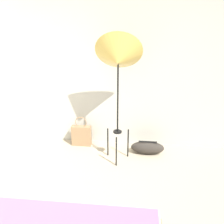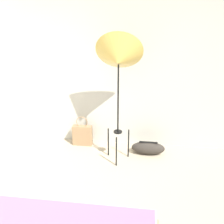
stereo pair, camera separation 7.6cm
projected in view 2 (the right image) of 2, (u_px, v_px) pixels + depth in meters
name	position (u px, v px, depth m)	size (l,w,h in m)	color
wall_back	(108.00, 67.00, 4.06)	(8.00, 0.05, 2.60)	beige
photo_umbrella	(118.00, 58.00, 3.44)	(0.65, 0.56, 1.88)	black
tote_bag	(82.00, 135.00, 4.36)	(0.32, 0.10, 0.51)	#9E7A56
duffel_bag	(148.00, 148.00, 4.11)	(0.52, 0.20, 0.21)	#332D28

